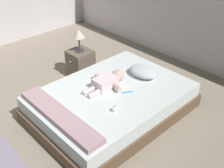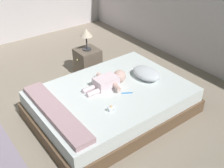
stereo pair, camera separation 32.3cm
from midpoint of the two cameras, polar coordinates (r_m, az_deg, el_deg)
ground_plane at (r=3.62m, az=-16.82°, el=-10.44°), size 8.00×8.00×0.00m
bed at (r=3.71m, az=-2.50°, el=-3.88°), size 1.48×2.08×0.38m
pillow at (r=3.88m, az=4.13°, el=2.57°), size 0.44×0.30×0.14m
baby at (r=3.65m, az=-3.33°, el=0.52°), size 0.50×0.65×0.17m
toothbrush at (r=3.55m, az=0.84°, el=-1.72°), size 0.09×0.14×0.02m
nightstand at (r=4.60m, az=-8.57°, el=4.21°), size 0.36×0.39×0.45m
lamp at (r=4.38m, az=-9.11°, el=10.03°), size 0.20×0.20×0.37m
blanket at (r=3.21m, az=-13.78°, el=-6.53°), size 1.33×0.24×0.07m
baby_bottle at (r=3.24m, az=-2.26°, el=-5.14°), size 0.06×0.10×0.08m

